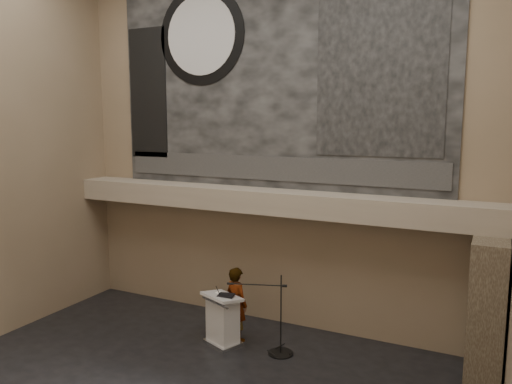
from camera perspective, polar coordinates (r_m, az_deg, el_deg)
The scene contains 16 objects.
wall_back at distance 11.38m, azimuth 1.79°, elevation 5.77°, with size 10.00×0.02×8.50m, color #7B684E.
soffit at distance 11.15m, azimuth 0.91°, elevation -1.00°, with size 10.00×0.80×0.50m, color gray.
sprinkler_left at distance 11.92m, azimuth -6.17°, elevation -1.80°, with size 0.04×0.04×0.06m, color #B2893D.
sprinkler_right at distance 10.50m, azimuth 10.22°, elevation -3.28°, with size 0.04×0.04×0.06m, color #B2893D.
banner at distance 11.38m, azimuth 1.76°, elevation 13.08°, with size 8.00×0.05×5.00m, color black.
banner_text_strip at distance 11.36m, azimuth 1.63°, elevation 2.73°, with size 7.76×0.02×0.55m, color #2E2E2E.
banner_clock_rim at distance 12.31m, azimuth -6.31°, elevation 17.36°, with size 2.30×2.30×0.02m, color black.
banner_clock_face at distance 12.30m, azimuth -6.36°, elevation 17.37°, with size 1.84×1.84×0.02m, color silver.
banner_building_print at distance 10.58m, azimuth 13.94°, elevation 13.74°, with size 2.60×0.02×3.60m, color black.
banner_brick_print at distance 13.10m, azimuth -12.23°, elevation 10.96°, with size 1.10×0.02×3.20m, color black.
stone_pier at distance 10.09m, azimuth 24.87°, elevation -12.23°, with size 0.60×1.40×2.70m, color #433729.
lectern at distance 10.91m, azimuth -3.83°, elevation -14.36°, with size 0.96×0.83×1.14m.
binder at distance 10.63m, azimuth -3.46°, elevation -11.72°, with size 0.33×0.26×0.04m, color black.
papers at distance 10.76m, azimuth -4.31°, elevation -11.57°, with size 0.23×0.31×0.01m, color white.
speaker_person at distance 11.03m, azimuth -2.23°, elevation -12.64°, with size 0.59×0.39×1.62m, color white.
mic_stand at distance 10.64m, azimuth 2.65°, elevation -16.82°, with size 1.29×0.63×1.67m.
Camera 1 is at (4.71, -6.34, 4.77)m, focal length 35.00 mm.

